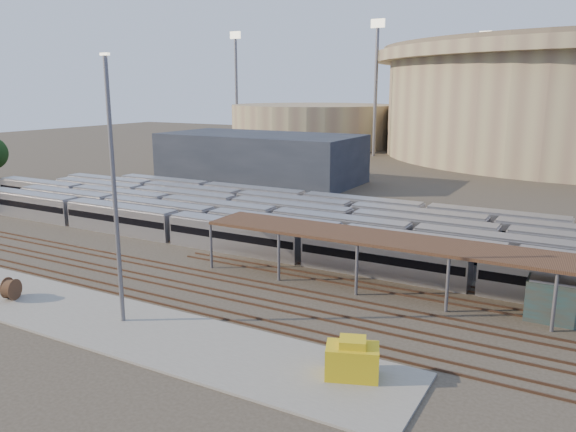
# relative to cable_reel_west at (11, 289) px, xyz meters

# --- Properties ---
(ground) EXTENTS (420.00, 420.00, 0.00)m
(ground) POSITION_rel_cable_reel_west_xyz_m (18.35, 15.77, -1.20)
(ground) COLOR #383026
(ground) RESTS_ON ground
(apron) EXTENTS (50.00, 9.00, 0.20)m
(apron) POSITION_rel_cable_reel_west_xyz_m (13.35, 0.77, -1.10)
(apron) COLOR gray
(apron) RESTS_ON ground
(subway_trains) EXTENTS (128.78, 23.90, 3.60)m
(subway_trains) POSITION_rel_cable_reel_west_xyz_m (18.55, 34.27, 0.60)
(subway_trains) COLOR #ADACB1
(subway_trains) RESTS_ON ground
(inspection_shed) EXTENTS (60.30, 6.00, 5.30)m
(inspection_shed) POSITION_rel_cable_reel_west_xyz_m (40.35, 19.77, 3.79)
(inspection_shed) COLOR slate
(inspection_shed) RESTS_ON ground
(empty_tracks) EXTENTS (170.00, 9.62, 0.18)m
(empty_tracks) POSITION_rel_cable_reel_west_xyz_m (18.35, 10.77, -1.11)
(empty_tracks) COLOR #4C3323
(empty_tracks) RESTS_ON ground
(secondary_arena) EXTENTS (56.00, 56.00, 14.00)m
(secondary_arena) POSITION_rel_cable_reel_west_xyz_m (-41.65, 145.77, 5.80)
(secondary_arena) COLOR #9C9069
(secondary_arena) RESTS_ON ground
(service_building) EXTENTS (42.00, 20.00, 10.00)m
(service_building) POSITION_rel_cable_reel_west_xyz_m (-16.65, 70.77, 3.80)
(service_building) COLOR #1E232D
(service_building) RESTS_ON ground
(floodlight_0) EXTENTS (4.00, 1.00, 38.40)m
(floodlight_0) POSITION_rel_cable_reel_west_xyz_m (-11.65, 125.77, 19.45)
(floodlight_0) COLOR slate
(floodlight_0) RESTS_ON ground
(floodlight_1) EXTENTS (4.00, 1.00, 38.40)m
(floodlight_1) POSITION_rel_cable_reel_west_xyz_m (-66.65, 135.77, 19.45)
(floodlight_1) COLOR slate
(floodlight_1) RESTS_ON ground
(floodlight_3) EXTENTS (4.00, 1.00, 38.40)m
(floodlight_3) POSITION_rel_cable_reel_west_xyz_m (8.35, 175.77, 19.45)
(floodlight_3) COLOR slate
(floodlight_3) RESTS_ON ground
(cable_reel_west) EXTENTS (1.65, 2.23, 1.99)m
(cable_reel_west) POSITION_rel_cable_reel_west_xyz_m (0.00, 0.00, 0.00)
(cable_reel_west) COLOR brown
(cable_reel_west) RESTS_ON apron
(yard_light_pole) EXTENTS (0.81, 0.36, 21.82)m
(yard_light_pole) POSITION_rel_cable_reel_west_xyz_m (12.77, 1.37, 10.00)
(yard_light_pole) COLOR slate
(yard_light_pole) RESTS_ON apron
(yellow_equipment) EXTENTS (4.11, 3.33, 2.23)m
(yellow_equipment) POSITION_rel_cable_reel_west_xyz_m (33.37, 2.01, 0.12)
(yellow_equipment) COLOR gold
(yellow_equipment) RESTS_ON apron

